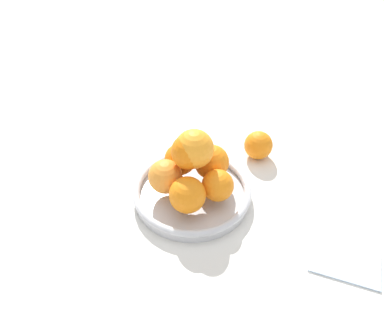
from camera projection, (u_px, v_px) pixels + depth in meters
name	position (u px, v px, depth m)	size (l,w,h in m)	color
ground_plane	(192.00, 197.00, 0.80)	(4.00, 4.00, 0.00)	silver
fruit_bowl	(192.00, 192.00, 0.79)	(0.25, 0.25, 0.03)	silver
orange_pile	(192.00, 167.00, 0.75)	(0.18, 0.17, 0.14)	orange
stray_orange	(258.00, 145.00, 0.89)	(0.07, 0.07, 0.07)	orange
napkin_folded	(346.00, 253.00, 0.69)	(0.12, 0.12, 0.01)	silver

